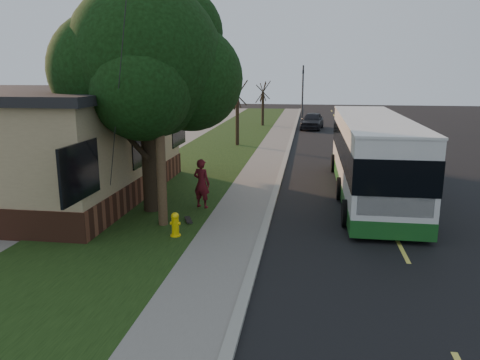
# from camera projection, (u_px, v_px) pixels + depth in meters

# --- Properties ---
(ground) EXTENTS (120.00, 120.00, 0.00)m
(ground) POSITION_uv_depth(u_px,v_px,m) (261.00, 243.00, 13.77)
(ground) COLOR black
(ground) RESTS_ON ground
(road) EXTENTS (8.00, 80.00, 0.01)m
(road) POSITION_uv_depth(u_px,v_px,m) (364.00, 175.00, 22.83)
(road) COLOR black
(road) RESTS_ON ground
(curb) EXTENTS (0.25, 80.00, 0.12)m
(curb) POSITION_uv_depth(u_px,v_px,m) (282.00, 171.00, 23.39)
(curb) COLOR gray
(curb) RESTS_ON ground
(sidewalk) EXTENTS (2.00, 80.00, 0.08)m
(sidewalk) POSITION_uv_depth(u_px,v_px,m) (262.00, 171.00, 23.54)
(sidewalk) COLOR slate
(sidewalk) RESTS_ON ground
(grass_verge) EXTENTS (5.00, 80.00, 0.07)m
(grass_verge) POSITION_uv_depth(u_px,v_px,m) (194.00, 169.00, 24.04)
(grass_verge) COLOR black
(grass_verge) RESTS_ON ground
(building_lot) EXTENTS (15.00, 80.00, 0.04)m
(building_lot) POSITION_uv_depth(u_px,v_px,m) (16.00, 163.00, 25.48)
(building_lot) COLOR slate
(building_lot) RESTS_ON ground
(fire_hydrant) EXTENTS (0.32, 0.32, 0.74)m
(fire_hydrant) POSITION_uv_depth(u_px,v_px,m) (175.00, 224.00, 14.05)
(fire_hydrant) COLOR yellow
(fire_hydrant) RESTS_ON grass_verge
(utility_pole) EXTENTS (2.86, 3.21, 9.07)m
(utility_pole) POSITION_uv_depth(u_px,v_px,m) (158.00, 81.00, 14.15)
(utility_pole) COLOR #473321
(utility_pole) RESTS_ON ground
(leafy_tree) EXTENTS (6.30, 6.00, 7.80)m
(leafy_tree) POSITION_uv_depth(u_px,v_px,m) (148.00, 64.00, 15.75)
(leafy_tree) COLOR black
(leafy_tree) RESTS_ON grass_verge
(bare_tree_near) EXTENTS (1.38, 1.21, 4.31)m
(bare_tree_near) POSITION_uv_depth(u_px,v_px,m) (237.00, 114.00, 31.12)
(bare_tree_near) COLOR black
(bare_tree_near) RESTS_ON grass_verge
(bare_tree_far) EXTENTS (1.38, 1.21, 4.03)m
(bare_tree_far) POSITION_uv_depth(u_px,v_px,m) (263.00, 104.00, 42.65)
(bare_tree_far) COLOR black
(bare_tree_far) RESTS_ON grass_verge
(traffic_signal) EXTENTS (0.18, 0.22, 5.50)m
(traffic_signal) POSITION_uv_depth(u_px,v_px,m) (303.00, 90.00, 45.73)
(traffic_signal) COLOR #2D2D30
(traffic_signal) RESTS_ON ground
(transit_bus) EXTENTS (2.70, 11.71, 3.17)m
(transit_bus) POSITION_uv_depth(u_px,v_px,m) (371.00, 154.00, 18.75)
(transit_bus) COLOR silver
(transit_bus) RESTS_ON ground
(skateboarder) EXTENTS (0.76, 0.63, 1.80)m
(skateboarder) POSITION_uv_depth(u_px,v_px,m) (202.00, 183.00, 16.91)
(skateboarder) COLOR #541018
(skateboarder) RESTS_ON grass_verge
(skateboard_main) EXTENTS (0.45, 0.75, 0.07)m
(skateboard_main) POSITION_uv_depth(u_px,v_px,m) (188.00, 220.00, 15.48)
(skateboard_main) COLOR black
(skateboard_main) RESTS_ON grass_verge
(skateboard_spare) EXTENTS (0.63, 0.68, 0.07)m
(skateboard_spare) POSITION_uv_depth(u_px,v_px,m) (98.00, 226.00, 14.84)
(skateboard_spare) COLOR black
(skateboard_spare) RESTS_ON grass_verge
(dumpster) EXTENTS (1.57, 1.26, 1.34)m
(dumpster) POSITION_uv_depth(u_px,v_px,m) (73.00, 176.00, 19.18)
(dumpster) COLOR black
(dumpster) RESTS_ON building_lot
(distant_car) EXTENTS (2.25, 4.46, 1.46)m
(distant_car) POSITION_uv_depth(u_px,v_px,m) (312.00, 121.00, 40.71)
(distant_car) COLOR black
(distant_car) RESTS_ON ground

